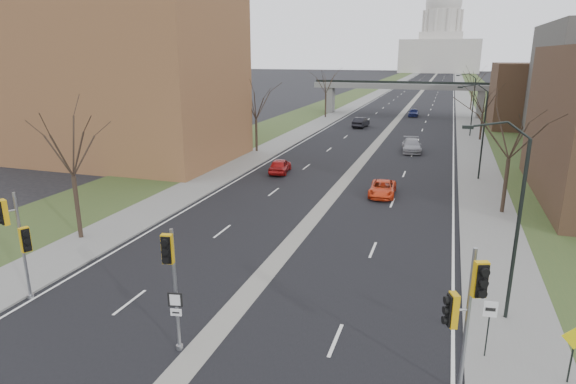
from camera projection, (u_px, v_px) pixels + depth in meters
The scene contains 30 objects.
ground at pixel (204, 345), 19.51m from camera, with size 700.00×700.00×0.00m, color black.
road_surface at pixel (423, 90), 156.33m from camera, with size 20.00×600.00×0.01m, color black.
median_strip at pixel (423, 90), 156.33m from camera, with size 1.20×600.00×0.02m, color gray.
sidewalk_right at pixel (462, 91), 152.68m from camera, with size 4.00×600.00×0.12m, color gray.
sidewalk_left at pixel (385, 89), 159.95m from camera, with size 4.00×600.00×0.12m, color gray.
grass_verge_right at pixel (482, 91), 150.87m from camera, with size 8.00×600.00×0.10m, color #314921.
grass_verge_left at pixel (367, 89), 161.76m from camera, with size 8.00×600.00×0.10m, color #314921.
apartment_building at pixel (115, 58), 51.70m from camera, with size 25.00×16.00×22.00m, color brown.
commercial_block_far at pixel (540, 96), 75.32m from camera, with size 14.00×14.00×10.00m, color #4D3724.
pedestrian_bridge at pixel (403, 90), 91.14m from camera, with size 34.00×3.00×6.45m.
capitol at pixel (441, 42), 306.26m from camera, with size 48.00×42.00×55.75m.
streetlight_near at pixel (505, 166), 19.73m from camera, with size 2.61×0.20×8.70m.
streetlight_mid at pixel (477, 105), 43.45m from camera, with size 2.61×0.20×8.70m.
streetlight_far at pixel (469, 87), 67.17m from camera, with size 2.61×0.20×8.70m.
tree_left_a at pixel (68, 136), 28.91m from camera, with size 7.20×7.20×9.40m.
tree_left_b at pixel (256, 100), 56.38m from camera, with size 6.75×6.75×8.81m.
tree_left_c at pixel (326, 79), 87.17m from camera, with size 7.65×7.65×9.99m.
tree_right_a at pixel (513, 124), 33.81m from camera, with size 7.20×7.20×9.40m.
tree_right_b at pixel (484, 97), 64.13m from camera, with size 6.30×6.30×8.22m.
tree_right_c at pixel (474, 76), 100.28m from camera, with size 7.65×7.65×9.99m.
signal_pole_left at pixel (17, 233), 22.02m from camera, with size 1.23×0.89×5.34m.
signal_pole_median at pixel (171, 271), 17.97m from camera, with size 0.63×0.86×5.13m.
signal_pole_right at pixel (466, 304), 15.61m from camera, with size 1.24×0.90×5.42m.
speed_limit_sign at pixel (489, 319), 18.18m from camera, with size 0.51×0.09×2.35m.
warning_sign at pixel (574, 346), 16.74m from camera, with size 0.88×0.07×2.24m.
car_left_near at pixel (280, 166), 47.60m from camera, with size 1.72×4.26×1.45m, color #9E1212.
car_left_far at pixel (361, 122), 77.32m from camera, with size 1.67×4.79×1.58m, color black.
car_right_near at pixel (382, 188), 39.94m from camera, with size 2.05×4.46×1.24m, color red.
car_right_mid at pixel (412, 145), 57.87m from camera, with size 2.18×5.37×1.56m, color gray.
car_right_far at pixel (413, 112), 90.83m from camera, with size 1.73×4.30×1.46m, color navy.
Camera 1 is at (8.60, -15.09, 11.37)m, focal length 30.00 mm.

